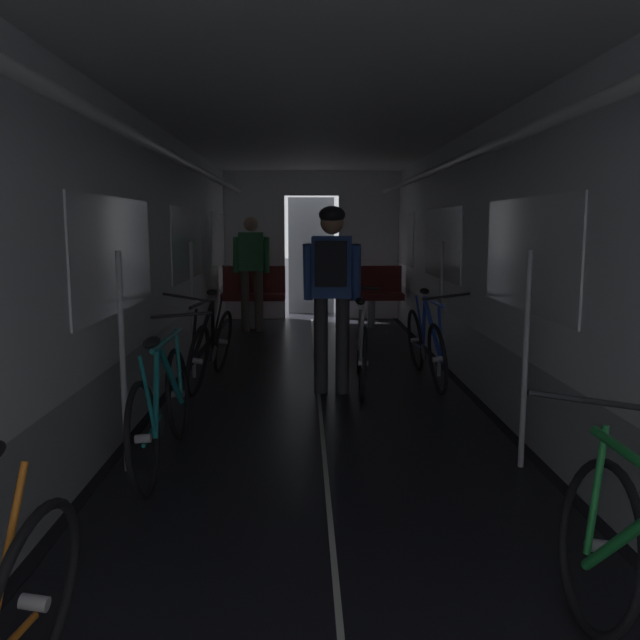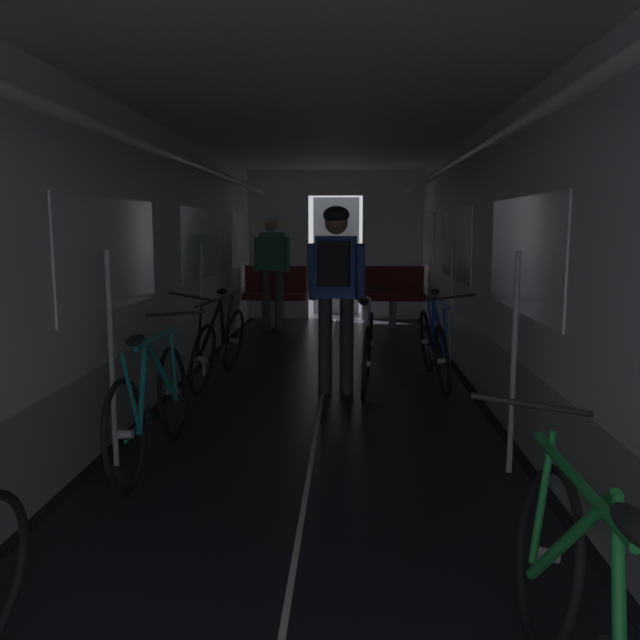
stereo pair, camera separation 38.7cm
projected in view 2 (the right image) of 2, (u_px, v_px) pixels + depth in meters
train_car_shell at (321, 208)px, 5.48m from camera, size 3.14×12.34×2.57m
bench_seat_far_left at (275, 290)px, 10.10m from camera, size 0.98×0.51×0.95m
bench_seat_far_right at (392, 291)px, 10.02m from camera, size 0.98×0.51×0.95m
bicycle_teal at (152, 404)px, 4.35m from camera, size 0.44×1.69×0.95m
bicycle_black at (219, 344)px, 6.56m from camera, size 0.52×1.69×0.96m
bicycle_blue at (434, 345)px, 6.48m from camera, size 0.44×1.69×0.95m
bicycle_green at (596, 626)px, 1.93m from camera, size 0.44×1.69×0.96m
person_cyclist_aisle at (336, 279)px, 5.97m from camera, size 0.55×0.41×1.73m
bicycle_silver_in_aisle at (367, 348)px, 6.32m from camera, size 0.44×1.69×0.94m
person_standing_near_bench at (272, 265)px, 9.67m from camera, size 0.53×0.23×1.69m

